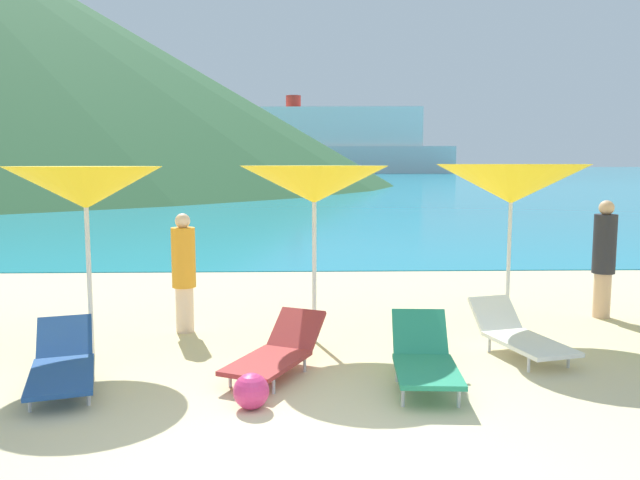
# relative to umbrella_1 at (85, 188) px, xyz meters

# --- Properties ---
(ground_plane) EXTENTS (50.00, 100.00, 0.30)m
(ground_plane) POSITION_rel_umbrella_1_xyz_m (2.80, 6.85, -2.20)
(ground_plane) COLOR beige
(ocean_water) EXTENTS (650.00, 440.00, 0.02)m
(ocean_water) POSITION_rel_umbrella_1_xyz_m (2.80, 225.95, -2.04)
(ocean_water) COLOR teal
(ocean_water) RESTS_ON ground_plane
(umbrella_1) EXTENTS (1.96, 1.96, 2.30)m
(umbrella_1) POSITION_rel_umbrella_1_xyz_m (0.00, 0.00, 0.00)
(umbrella_1) COLOR silver
(umbrella_1) RESTS_ON ground_plane
(umbrella_2) EXTENTS (2.11, 2.11, 2.31)m
(umbrella_2) POSITION_rel_umbrella_1_xyz_m (2.75, 0.50, 0.02)
(umbrella_2) COLOR silver
(umbrella_2) RESTS_ON ground_plane
(umbrella_3) EXTENTS (2.09, 2.09, 2.33)m
(umbrella_3) POSITION_rel_umbrella_1_xyz_m (5.46, 0.96, 0.01)
(umbrella_3) COLOR silver
(umbrella_3) RESTS_ON ground_plane
(lounge_chair_1) EXTENTS (1.19, 1.63, 0.59)m
(lounge_chair_1) POSITION_rel_umbrella_1_xyz_m (2.31, -0.80, -1.79)
(lounge_chair_1) COLOR #A53333
(lounge_chair_1) RESTS_ON ground_plane
(lounge_chair_2) EXTENTS (0.71, 1.45, 0.70)m
(lounge_chair_2) POSITION_rel_umbrella_1_xyz_m (3.86, -1.29, -1.72)
(lounge_chair_2) COLOR #268C66
(lounge_chair_2) RESTS_ON ground_plane
(lounge_chair_3) EXTENTS (0.99, 1.65, 0.60)m
(lounge_chair_3) POSITION_rel_umbrella_1_xyz_m (5.24, -0.20, -1.79)
(lounge_chair_3) COLOR white
(lounge_chair_3) RESTS_ON ground_plane
(lounge_chair_5) EXTENTS (1.08, 1.80, 0.58)m
(lounge_chair_5) POSITION_rel_umbrella_1_xyz_m (0.06, -1.15, -1.80)
(lounge_chair_5) COLOR #1E478C
(lounge_chair_5) RESTS_ON ground_plane
(beachgoer_0) EXTENTS (0.34, 0.34, 1.79)m
(beachgoer_0) POSITION_rel_umbrella_1_xyz_m (7.16, 1.68, -1.10)
(beachgoer_0) COLOR #DBAA84
(beachgoer_0) RESTS_ON ground_plane
(beachgoer_2) EXTENTS (0.33, 0.33, 1.66)m
(beachgoer_2) POSITION_rel_umbrella_1_xyz_m (0.95, 1.03, -1.17)
(beachgoer_2) COLOR beige
(beachgoer_2) RESTS_ON ground_plane
(beach_ball) EXTENTS (0.35, 0.35, 0.35)m
(beach_ball) POSITION_rel_umbrella_1_xyz_m (2.09, -1.82, -1.87)
(beach_ball) COLOR #D83372
(beach_ball) RESTS_ON ground_plane
(cruise_ship) EXTENTS (63.08, 13.96, 18.89)m
(cruise_ship) POSITION_rel_umbrella_1_xyz_m (8.65, 151.20, 5.01)
(cruise_ship) COLOR silver
(cruise_ship) RESTS_ON ocean_water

